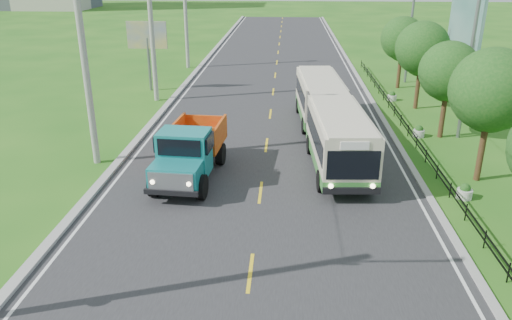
# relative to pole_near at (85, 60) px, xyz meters

# --- Properties ---
(ground) EXTENTS (240.00, 240.00, 0.00)m
(ground) POSITION_rel_pole_near_xyz_m (8.26, -9.00, -5.09)
(ground) COLOR #1F5D16
(ground) RESTS_ON ground
(road) EXTENTS (14.00, 120.00, 0.02)m
(road) POSITION_rel_pole_near_xyz_m (8.26, 11.00, -5.08)
(road) COLOR #28282B
(road) RESTS_ON ground
(curb_left) EXTENTS (0.40, 120.00, 0.15)m
(curb_left) POSITION_rel_pole_near_xyz_m (1.06, 11.00, -5.02)
(curb_left) COLOR #9E9E99
(curb_left) RESTS_ON ground
(curb_right) EXTENTS (0.30, 120.00, 0.10)m
(curb_right) POSITION_rel_pole_near_xyz_m (15.41, 11.00, -5.04)
(curb_right) COLOR #9E9E99
(curb_right) RESTS_ON ground
(edge_line_left) EXTENTS (0.12, 120.00, 0.00)m
(edge_line_left) POSITION_rel_pole_near_xyz_m (1.61, 11.00, -5.07)
(edge_line_left) COLOR silver
(edge_line_left) RESTS_ON road
(edge_line_right) EXTENTS (0.12, 120.00, 0.00)m
(edge_line_right) POSITION_rel_pole_near_xyz_m (14.91, 11.00, -5.07)
(edge_line_right) COLOR silver
(edge_line_right) RESTS_ON road
(centre_dash) EXTENTS (0.12, 2.20, 0.00)m
(centre_dash) POSITION_rel_pole_near_xyz_m (8.26, -9.00, -5.07)
(centre_dash) COLOR yellow
(centre_dash) RESTS_ON road
(railing_right) EXTENTS (0.04, 40.00, 0.60)m
(railing_right) POSITION_rel_pole_near_xyz_m (16.26, 5.00, -4.79)
(railing_right) COLOR black
(railing_right) RESTS_ON ground
(pole_near) EXTENTS (3.51, 0.32, 10.00)m
(pole_near) POSITION_rel_pole_near_xyz_m (0.00, 0.00, 0.00)
(pole_near) COLOR gray
(pole_near) RESTS_ON ground
(pole_mid) EXTENTS (3.51, 0.32, 10.00)m
(pole_mid) POSITION_rel_pole_near_xyz_m (0.00, 12.00, 0.00)
(pole_mid) COLOR gray
(pole_mid) RESTS_ON ground
(pole_far) EXTENTS (3.51, 0.32, 10.00)m
(pole_far) POSITION_rel_pole_near_xyz_m (0.00, 24.00, 0.00)
(pole_far) COLOR gray
(pole_far) RESTS_ON ground
(tree_third) EXTENTS (3.60, 3.62, 6.00)m
(tree_third) POSITION_rel_pole_near_xyz_m (18.12, -0.86, -1.11)
(tree_third) COLOR #382314
(tree_third) RESTS_ON ground
(tree_fourth) EXTENTS (3.24, 3.31, 5.40)m
(tree_fourth) POSITION_rel_pole_near_xyz_m (18.12, 5.14, -1.51)
(tree_fourth) COLOR #382314
(tree_fourth) RESTS_ON ground
(tree_fifth) EXTENTS (3.48, 3.52, 5.80)m
(tree_fifth) POSITION_rel_pole_near_xyz_m (18.12, 11.14, -1.24)
(tree_fifth) COLOR #382314
(tree_fifth) RESTS_ON ground
(tree_back) EXTENTS (3.30, 3.36, 5.50)m
(tree_back) POSITION_rel_pole_near_xyz_m (18.12, 17.14, -1.44)
(tree_back) COLOR #382314
(tree_back) RESTS_ON ground
(streetlight_mid) EXTENTS (3.02, 0.20, 9.07)m
(streetlight_mid) POSITION_rel_pole_near_xyz_m (18.90, 5.00, -0.19)
(streetlight_mid) COLOR slate
(streetlight_mid) RESTS_ON ground
(streetlight_far) EXTENTS (3.02, 0.20, 9.07)m
(streetlight_far) POSITION_rel_pole_near_xyz_m (18.90, 19.00, -0.19)
(streetlight_far) COLOR slate
(streetlight_far) RESTS_ON ground
(planter_near) EXTENTS (0.64, 0.64, 0.67)m
(planter_near) POSITION_rel_pole_near_xyz_m (16.86, -3.00, -4.81)
(planter_near) COLOR silver
(planter_near) RESTS_ON ground
(planter_mid) EXTENTS (0.64, 0.64, 0.67)m
(planter_mid) POSITION_rel_pole_near_xyz_m (16.86, 5.00, -4.81)
(planter_mid) COLOR silver
(planter_mid) RESTS_ON ground
(planter_far) EXTENTS (0.64, 0.64, 0.67)m
(planter_far) POSITION_rel_pole_near_xyz_m (16.86, 13.00, -4.81)
(planter_far) COLOR silver
(planter_far) RESTS_ON ground
(billboard_left) EXTENTS (3.00, 0.20, 5.20)m
(billboard_left) POSITION_rel_pole_near_xyz_m (-1.24, 15.00, -1.23)
(billboard_left) COLOR slate
(billboard_left) RESTS_ON ground
(billboard_right) EXTENTS (0.24, 6.00, 7.30)m
(billboard_right) POSITION_rel_pole_near_xyz_m (20.56, 11.00, 0.25)
(billboard_right) COLOR slate
(billboard_right) RESTS_ON ground
(bus) EXTENTS (3.26, 14.74, 2.82)m
(bus) POSITION_rel_pole_near_xyz_m (11.55, 3.33, -3.40)
(bus) COLOR #367F32
(bus) RESTS_ON ground
(dump_truck) EXTENTS (2.76, 6.19, 2.54)m
(dump_truck) POSITION_rel_pole_near_xyz_m (4.97, -1.57, -3.66)
(dump_truck) COLOR #168184
(dump_truck) RESTS_ON ground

